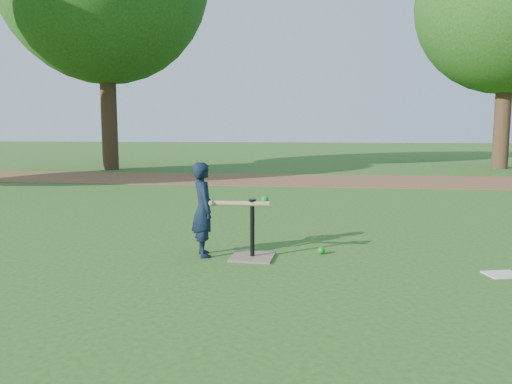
# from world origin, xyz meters

# --- Properties ---
(ground) EXTENTS (80.00, 80.00, 0.00)m
(ground) POSITION_xyz_m (0.00, 0.00, 0.00)
(ground) COLOR #285116
(ground) RESTS_ON ground
(dirt_strip) EXTENTS (24.00, 3.00, 0.01)m
(dirt_strip) POSITION_xyz_m (0.00, 7.50, 0.01)
(dirt_strip) COLOR brown
(dirt_strip) RESTS_ON ground
(child) EXTENTS (0.36, 0.42, 0.99)m
(child) POSITION_xyz_m (-0.55, -0.22, 0.49)
(child) COLOR black
(child) RESTS_ON ground
(wiffle_ball_ground) EXTENTS (0.08, 0.08, 0.08)m
(wiffle_ball_ground) POSITION_xyz_m (0.68, 0.00, 0.04)
(wiffle_ball_ground) COLOR #0C8A18
(wiffle_ball_ground) RESTS_ON ground
(clipboard) EXTENTS (0.35, 0.30, 0.01)m
(clipboard) POSITION_xyz_m (2.32, -0.55, 0.01)
(clipboard) COLOR silver
(clipboard) RESTS_ON ground
(batting_tee) EXTENTS (0.45, 0.45, 0.61)m
(batting_tee) POSITION_xyz_m (-0.03, -0.25, 0.11)
(batting_tee) COLOR #7A654D
(batting_tee) RESTS_ON ground
(swing_action) EXTENTS (0.63, 0.15, 0.11)m
(swing_action) POSITION_xyz_m (-0.13, -0.27, 0.58)
(swing_action) COLOR tan
(swing_action) RESTS_ON ground
(tree_right) EXTENTS (5.80, 5.80, 8.21)m
(tree_right) POSITION_xyz_m (6.50, 12.00, 5.29)
(tree_right) COLOR #382316
(tree_right) RESTS_ON ground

